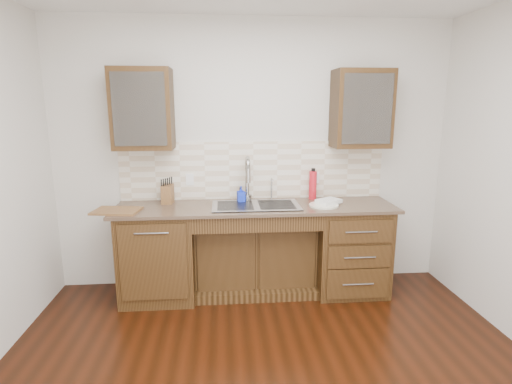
{
  "coord_description": "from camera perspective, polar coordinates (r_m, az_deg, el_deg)",
  "views": [
    {
      "loc": [
        -0.31,
        -2.31,
        1.87
      ],
      "look_at": [
        0.0,
        1.4,
        1.05
      ],
      "focal_mm": 28.0,
      "sensor_mm": 36.0,
      "label": 1
    }
  ],
  "objects": [
    {
      "name": "cup_left_b",
      "position": [
        3.94,
        -13.88,
        10.62
      ],
      "size": [
        0.12,
        0.12,
        0.09
      ],
      "primitive_type": "imported",
      "rotation": [
        0.0,
        0.0,
        -0.24
      ],
      "color": "silver",
      "rests_on": "upper_cabinet_left"
    },
    {
      "name": "water_bottle",
      "position": [
        4.15,
        8.11,
        0.98
      ],
      "size": [
        0.09,
        0.09,
        0.29
      ],
      "primitive_type": "cylinder",
      "rotation": [
        0.0,
        0.0,
        -0.21
      ],
      "color": "red",
      "rests_on": "countertop"
    },
    {
      "name": "cup_right_b",
      "position": [
        4.15,
        15.79,
        10.55
      ],
      "size": [
        0.11,
        0.11,
        0.08
      ],
      "primitive_type": "imported",
      "rotation": [
        0.0,
        0.0,
        -0.28
      ],
      "color": "white",
      "rests_on": "upper_cabinet_right"
    },
    {
      "name": "plate",
      "position": [
        3.9,
        9.66,
        -1.87
      ],
      "size": [
        0.35,
        0.35,
        0.02
      ],
      "primitive_type": "cylinder",
      "rotation": [
        0.0,
        0.0,
        0.26
      ],
      "color": "silver",
      "rests_on": "countertop"
    },
    {
      "name": "sink",
      "position": [
        3.88,
        -0.01,
        -3.22
      ],
      "size": [
        0.84,
        0.46,
        0.19
      ],
      "primitive_type": "cube",
      "color": "#9E9EA5",
      "rests_on": "countertop"
    },
    {
      "name": "base_cabinet_center",
      "position": [
        4.14,
        -0.15,
        -9.11
      ],
      "size": [
        1.2,
        0.44,
        0.7
      ],
      "primitive_type": "cube",
      "color": "#593014",
      "rests_on": "ground"
    },
    {
      "name": "cup_left_a",
      "position": [
        3.97,
        -16.49,
        10.6
      ],
      "size": [
        0.18,
        0.18,
        0.11
      ],
      "primitive_type": "imported",
      "rotation": [
        0.0,
        0.0,
        -0.4
      ],
      "color": "white",
      "rests_on": "upper_cabinet_left"
    },
    {
      "name": "countertop",
      "position": [
        3.87,
        -0.03,
        -2.16
      ],
      "size": [
        2.7,
        0.65,
        0.03
      ],
      "primitive_type": "cube",
      "color": "#84705B",
      "rests_on": "base_cabinet_left"
    },
    {
      "name": "cutting_board",
      "position": [
        3.86,
        -19.29,
        -2.55
      ],
      "size": [
        0.44,
        0.34,
        0.02
      ],
      "primitive_type": "cube",
      "rotation": [
        0.0,
        0.0,
        -0.15
      ],
      "color": "#A6853F",
      "rests_on": "countertop"
    },
    {
      "name": "outlet_left",
      "position": [
        4.12,
        -9.44,
        1.76
      ],
      "size": [
        0.08,
        0.01,
        0.12
      ],
      "primitive_type": "cube",
      "color": "white",
      "rests_on": "backsplash"
    },
    {
      "name": "wall_back",
      "position": [
        4.15,
        -0.46,
        5.23
      ],
      "size": [
        4.0,
        0.1,
        2.7
      ],
      "primitive_type": "cube",
      "color": "silver",
      "rests_on": "ground"
    },
    {
      "name": "upper_cabinet_right",
      "position": [
        4.12,
        14.79,
        11.4
      ],
      "size": [
        0.55,
        0.34,
        0.75
      ],
      "primitive_type": "cube",
      "color": "#593014",
      "rests_on": "wall_back"
    },
    {
      "name": "faucet",
      "position": [
        4.03,
        -1.28,
        1.55
      ],
      "size": [
        0.04,
        0.04,
        0.4
      ],
      "primitive_type": "cylinder",
      "color": "#999993",
      "rests_on": "countertop"
    },
    {
      "name": "outlet_right",
      "position": [
        4.21,
        8.47,
        2.04
      ],
      "size": [
        0.08,
        0.01,
        0.12
      ],
      "primitive_type": "cube",
      "color": "white",
      "rests_on": "backsplash"
    },
    {
      "name": "knife_block",
      "position": [
        4.05,
        -12.51,
        -0.28
      ],
      "size": [
        0.11,
        0.17,
        0.18
      ],
      "primitive_type": "cube",
      "rotation": [
        0.0,
        0.0,
        -0.08
      ],
      "color": "olive",
      "rests_on": "countertop"
    },
    {
      "name": "cup_right_a",
      "position": [
        4.07,
        12.73,
        10.84
      ],
      "size": [
        0.16,
        0.16,
        0.11
      ],
      "primitive_type": "imported",
      "rotation": [
        0.0,
        0.0,
        -0.24
      ],
      "color": "white",
      "rests_on": "upper_cabinet_right"
    },
    {
      "name": "base_cabinet_right",
      "position": [
        4.21,
        13.08,
        -7.79
      ],
      "size": [
        0.7,
        0.62,
        0.88
      ],
      "primitive_type": "cube",
      "color": "#593014",
      "rests_on": "ground"
    },
    {
      "name": "backsplash",
      "position": [
        4.11,
        -0.39,
        3.12
      ],
      "size": [
        2.7,
        0.02,
        0.59
      ],
      "primitive_type": "cube",
      "color": "beige",
      "rests_on": "wall_back"
    },
    {
      "name": "base_cabinet_left",
      "position": [
        4.06,
        -13.68,
        -8.55
      ],
      "size": [
        0.7,
        0.62,
        0.88
      ],
      "primitive_type": "cube",
      "color": "#593014",
      "rests_on": "ground"
    },
    {
      "name": "soap_bottle",
      "position": [
        3.98,
        -2.14,
        -0.33
      ],
      "size": [
        0.08,
        0.09,
        0.16
      ],
      "primitive_type": "imported",
      "rotation": [
        0.0,
        0.0,
        0.15
      ],
      "color": "#1630D8",
      "rests_on": "countertop"
    },
    {
      "name": "filter_tap",
      "position": [
        4.08,
        2.23,
        0.53
      ],
      "size": [
        0.02,
        0.02,
        0.24
      ],
      "primitive_type": "cylinder",
      "color": "#999993",
      "rests_on": "countertop"
    },
    {
      "name": "upper_cabinet_left",
      "position": [
        3.96,
        -15.87,
        11.31
      ],
      "size": [
        0.55,
        0.34,
        0.75
      ],
      "primitive_type": "cube",
      "color": "#593014",
      "rests_on": "wall_back"
    },
    {
      "name": "dish_towel",
      "position": [
        3.97,
        10.34,
        -1.28
      ],
      "size": [
        0.27,
        0.26,
        0.04
      ],
      "primitive_type": "cube",
      "rotation": [
        0.0,
        0.0,
        0.56
      ],
      "color": "silver",
      "rests_on": "plate"
    }
  ]
}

